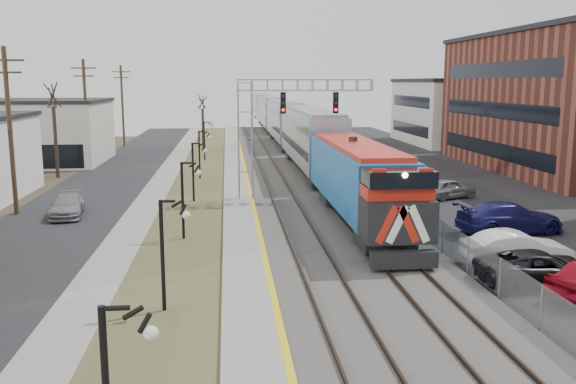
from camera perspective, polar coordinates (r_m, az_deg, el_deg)
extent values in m
cube|color=black|center=(49.25, -17.13, 0.52)|extent=(7.00, 120.00, 0.04)
cube|color=gray|center=(48.55, -11.92, 0.65)|extent=(2.00, 120.00, 0.08)
cube|color=#484F2A|center=(48.32, -8.38, 0.70)|extent=(4.00, 120.00, 0.06)
cube|color=gray|center=(48.25, -4.82, 0.87)|extent=(2.00, 120.00, 0.24)
cube|color=#595651|center=(48.59, 1.09, 0.95)|extent=(8.00, 120.00, 0.20)
cube|color=black|center=(51.41, 14.49, 1.05)|extent=(16.00, 120.00, 0.04)
cube|color=gold|center=(48.25, -3.78, 1.04)|extent=(0.24, 120.00, 0.01)
cube|color=#2D2119|center=(48.31, -2.15, 1.10)|extent=(0.08, 120.00, 0.15)
cube|color=#2D2119|center=(48.43, -0.38, 1.13)|extent=(0.08, 120.00, 0.15)
cube|color=#2D2119|center=(48.65, 1.97, 1.17)|extent=(0.08, 120.00, 0.15)
cube|color=#2D2119|center=(48.88, 3.71, 1.19)|extent=(0.08, 120.00, 0.15)
cube|color=#155FAB|center=(33.65, 6.72, 0.82)|extent=(3.00, 17.00, 4.25)
cube|color=black|center=(25.82, 10.79, -6.23)|extent=(2.80, 0.50, 0.70)
cube|color=#A8A9B3|center=(53.43, 2.05, 4.94)|extent=(3.00, 22.00, 5.33)
cube|color=#A8A9B3|center=(76.01, -0.29, 6.52)|extent=(3.00, 22.00, 5.33)
cube|color=#A8A9B3|center=(98.70, -1.56, 7.37)|extent=(3.00, 22.00, 5.33)
cube|color=#A8A9B3|center=(121.42, -2.35, 7.90)|extent=(3.00, 22.00, 5.33)
cube|color=gray|center=(40.82, -4.02, 4.67)|extent=(1.00, 1.00, 8.00)
cube|color=gray|center=(40.94, 1.60, 9.97)|extent=(9.00, 0.80, 0.80)
cube|color=black|center=(40.35, -0.46, 8.34)|extent=(0.35, 0.25, 1.40)
cube|color=black|center=(40.82, 4.49, 8.33)|extent=(0.35, 0.25, 1.40)
cylinder|color=black|center=(21.57, -11.66, -5.96)|extent=(0.14, 0.14, 4.00)
cylinder|color=black|center=(31.26, -9.83, -0.86)|extent=(0.14, 0.14, 4.00)
cylinder|color=black|center=(41.11, -8.87, 1.81)|extent=(0.14, 0.14, 4.00)
cylinder|color=black|center=(51.01, -8.29, 3.44)|extent=(0.14, 0.14, 4.00)
cylinder|color=black|center=(62.93, -7.82, 4.72)|extent=(0.14, 0.14, 4.00)
cylinder|color=#4C3823|center=(39.83, -24.55, 5.09)|extent=(0.28, 0.28, 10.00)
cylinder|color=#4C3823|center=(59.09, -18.37, 6.87)|extent=(0.28, 0.28, 10.00)
cylinder|color=#4C3823|center=(78.71, -15.23, 7.74)|extent=(0.28, 0.28, 10.00)
cube|color=gray|center=(49.15, 5.96, 1.83)|extent=(0.04, 120.00, 1.60)
cube|color=beige|center=(65.70, -22.89, 5.12)|extent=(14.00, 12.00, 6.00)
cube|color=beige|center=(83.93, 16.60, 7.12)|extent=(16.00, 18.00, 8.00)
cylinder|color=#382D23|center=(54.74, -20.91, 4.36)|extent=(0.30, 0.30, 5.95)
cylinder|color=#382D23|center=(72.87, -7.96, 5.82)|extent=(0.30, 0.30, 4.90)
imported|color=white|center=(28.32, 20.62, -5.10)|extent=(4.70, 1.76, 1.54)
imported|color=black|center=(26.06, 22.58, -6.71)|extent=(5.07, 2.48, 1.39)
imported|color=navy|center=(34.36, 20.01, -2.34)|extent=(5.87, 2.85, 1.65)
imported|color=gray|center=(43.32, 14.73, 0.29)|extent=(4.49, 3.25, 1.42)
imported|color=#0C3F19|center=(53.09, 8.00, 2.34)|extent=(4.71, 2.62, 1.47)
imported|color=gray|center=(38.71, -19.96, -1.25)|extent=(2.44, 4.64, 1.28)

